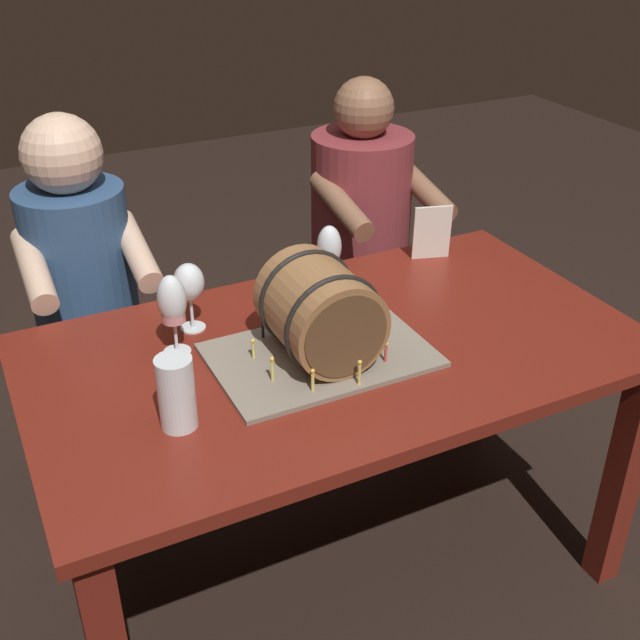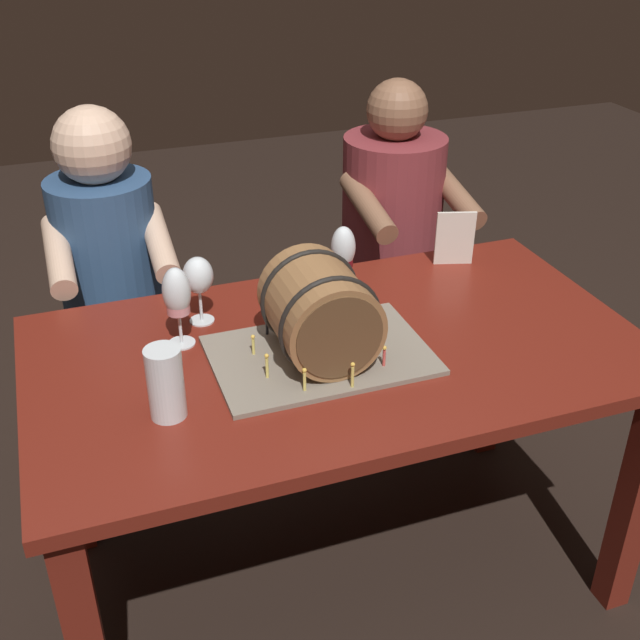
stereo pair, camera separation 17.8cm
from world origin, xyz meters
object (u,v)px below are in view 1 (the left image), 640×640
at_px(wine_glass_empty, 189,284).
at_px(person_seated_left, 91,330).
at_px(barrel_cake, 320,316).
at_px(person_seated_right, 360,266).
at_px(beer_pint, 177,396).
at_px(dining_table, 336,384).
at_px(menu_card, 432,232).
at_px(wine_glass_rose, 172,304).
at_px(wine_glass_red, 329,250).

bearing_deg(wine_glass_empty, person_seated_left, 110.21).
relative_size(barrel_cake, person_seated_right, 0.42).
xyz_separation_m(wine_glass_empty, beer_pint, (-0.15, -0.36, -0.05)).
xyz_separation_m(dining_table, menu_card, (0.47, 0.31, 0.19)).
xyz_separation_m(barrel_cake, person_seated_right, (0.52, 0.74, -0.31)).
height_order(menu_card, person_seated_right, person_seated_right).
xyz_separation_m(wine_glass_empty, person_seated_right, (0.74, 0.48, -0.33)).
xyz_separation_m(wine_glass_rose, menu_card, (0.82, 0.17, -0.05)).
xyz_separation_m(wine_glass_rose, beer_pint, (-0.08, -0.27, -0.06)).
relative_size(wine_glass_red, person_seated_left, 0.17).
height_order(beer_pint, person_seated_left, person_seated_left).
bearing_deg(wine_glass_empty, menu_card, 6.20).
xyz_separation_m(dining_table, person_seated_right, (0.46, 0.71, -0.09)).
height_order(barrel_cake, person_seated_left, person_seated_left).
distance_m(wine_glass_empty, menu_card, 0.75).
height_order(wine_glass_red, person_seated_right, person_seated_right).
bearing_deg(barrel_cake, wine_glass_rose, 150.14).
bearing_deg(person_seated_right, dining_table, -122.84).
relative_size(beer_pint, menu_card, 1.00).
relative_size(dining_table, wine_glass_rose, 7.23).
height_order(wine_glass_empty, wine_glass_red, wine_glass_red).
xyz_separation_m(menu_card, person_seated_right, (-0.01, 0.40, -0.28)).
relative_size(menu_card, person_seated_right, 0.14).
bearing_deg(menu_card, person_seated_right, 108.00).
height_order(dining_table, barrel_cake, barrel_cake).
distance_m(wine_glass_rose, wine_glass_red, 0.46).
relative_size(wine_glass_rose, person_seated_right, 0.17).
bearing_deg(beer_pint, menu_card, 26.29).
relative_size(wine_glass_empty, beer_pint, 1.10).
xyz_separation_m(dining_table, wine_glass_red, (0.10, 0.24, 0.24)).
distance_m(wine_glass_red, menu_card, 0.37).
height_order(wine_glass_rose, beer_pint, wine_glass_rose).
relative_size(wine_glass_empty, person_seated_right, 0.15).
distance_m(wine_glass_empty, person_seated_right, 0.94).
xyz_separation_m(menu_card, person_seated_left, (-0.92, 0.40, -0.29)).
bearing_deg(dining_table, beer_pint, -162.86).
xyz_separation_m(wine_glass_empty, wine_glass_rose, (-0.07, -0.09, 0.01)).
distance_m(dining_table, person_seated_left, 0.85).
height_order(barrel_cake, wine_glass_red, barrel_cake).
relative_size(wine_glass_red, menu_card, 1.22).
bearing_deg(wine_glass_red, beer_pint, -144.74).
height_order(wine_glass_red, beer_pint, wine_glass_red).
bearing_deg(wine_glass_empty, wine_glass_rose, -127.07).
distance_m(wine_glass_empty, beer_pint, 0.39).
xyz_separation_m(dining_table, wine_glass_empty, (-0.28, 0.23, 0.23)).
bearing_deg(wine_glass_red, wine_glass_empty, -177.87).
height_order(dining_table, wine_glass_empty, wine_glass_empty).
height_order(barrel_cake, wine_glass_rose, barrel_cake).
relative_size(dining_table, person_seated_left, 1.23).
distance_m(menu_card, person_seated_right, 0.49).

